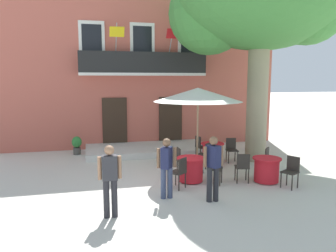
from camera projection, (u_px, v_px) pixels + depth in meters
The scene contains 21 objects.
ground_plane at pixel (177, 177), 10.61m from camera, with size 120.00×120.00×0.00m, color beige.
building_facade at pixel (136, 67), 16.74m from camera, with size 13.00×5.09×7.50m.
entrance_step_platform at pixel (148, 149), 14.17m from camera, with size 5.22×2.43×0.25m, color silver.
plane_tree at pixel (258, 3), 12.00m from camera, with size 6.33×5.55×7.89m.
cafe_table_near_tree at pixel (212, 153), 12.30m from camera, with size 0.86×0.86×0.76m.
cafe_chair_near_tree_0 at pixel (232, 148), 12.42m from camera, with size 0.46×0.46×0.91m.
cafe_chair_near_tree_1 at pixel (200, 146), 12.92m from camera, with size 0.47×0.47×0.91m.
cafe_chair_near_tree_2 at pixel (205, 153), 11.62m from camera, with size 0.57×0.57×0.91m.
cafe_table_middle at pixel (191, 169), 10.06m from camera, with size 0.86×0.86×0.76m.
cafe_chair_middle_0 at pixel (181, 159), 10.74m from camera, with size 0.40×0.40×0.91m.
cafe_chair_middle_1 at pixel (180, 171), 9.39m from camera, with size 0.56×0.56×0.91m.
cafe_chair_middle_2 at pixel (216, 166), 9.89m from camera, with size 0.55×0.55×0.91m.
cafe_table_front at pixel (267, 170), 10.02m from camera, with size 0.86×0.86×0.76m.
cafe_chair_front_0 at pixel (243, 166), 9.94m from camera, with size 0.49×0.49×0.91m.
cafe_chair_front_1 at pixel (291, 170), 9.50m from camera, with size 0.54×0.54×0.91m.
cafe_chair_front_2 at pixel (270, 160), 10.68m from camera, with size 0.57×0.57×0.91m.
cafe_umbrella at pixel (198, 95), 10.71m from camera, with size 2.90×2.90×2.85m.
ground_planter_left at pixel (77, 144), 13.71m from camera, with size 0.40×0.40×0.76m.
pedestrian_near_entrance at pixel (213, 165), 8.35m from camera, with size 0.53×0.40×1.70m.
pedestrian_mid_plaza at pixel (167, 165), 8.58m from camera, with size 0.53×0.40×1.61m.
pedestrian_by_tree at pixel (110, 177), 7.38m from camera, with size 0.53×0.23×1.67m.
Camera 1 is at (-2.70, -9.91, 3.13)m, focal length 35.14 mm.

